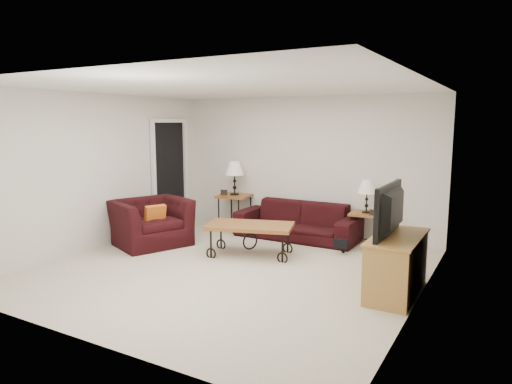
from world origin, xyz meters
TOP-DOWN VIEW (x-y plane):
  - ground at (0.00, 0.00)m, footprint 5.00×5.00m
  - wall_back at (0.00, 2.50)m, footprint 5.00×0.02m
  - wall_front at (0.00, -2.50)m, footprint 5.00×0.02m
  - wall_left at (-2.50, 0.00)m, footprint 0.02×5.00m
  - wall_right at (2.50, 0.00)m, footprint 0.02×5.00m
  - ceiling at (0.00, 0.00)m, footprint 5.00×5.00m
  - doorway at (-2.47, 1.65)m, footprint 0.08×0.94m
  - sofa at (0.09, 2.02)m, footprint 2.17×0.85m
  - side_table_left at (-1.32, 2.20)m, footprint 0.68×0.68m
  - side_table_right at (1.26, 2.20)m, footprint 0.53×0.53m
  - lamp_left at (-1.32, 2.20)m, footprint 0.42×0.42m
  - lamp_right at (1.26, 2.20)m, footprint 0.33×0.33m
  - photo_frame_left at (-1.47, 2.05)m, footprint 0.13×0.06m
  - photo_frame_right at (1.41, 2.05)m, footprint 0.11×0.03m
  - coffee_table at (-0.11, 0.71)m, footprint 1.46×1.06m
  - armchair at (-1.88, 0.43)m, footprint 1.40×1.48m
  - throw_pillow at (-1.72, 0.38)m, footprint 0.22×0.35m
  - tv_stand at (2.23, 0.16)m, footprint 0.50×1.19m
  - television at (2.21, 0.16)m, footprint 0.14×1.07m
  - backpack at (1.11, 1.52)m, footprint 0.39×0.33m

SIDE VIEW (x-z plane):
  - ground at x=0.00m, z-range 0.00..0.00m
  - backpack at x=1.11m, z-range 0.00..0.44m
  - coffee_table at x=-0.11m, z-range 0.00..0.49m
  - side_table_right at x=1.26m, z-range 0.00..0.55m
  - sofa at x=0.09m, z-range 0.00..0.63m
  - side_table_left at x=-1.32m, z-range 0.00..0.65m
  - tv_stand at x=2.23m, z-range 0.00..0.71m
  - armchair at x=-1.88m, z-range 0.00..0.76m
  - throw_pillow at x=-1.72m, z-range 0.35..0.69m
  - photo_frame_right at x=1.41m, z-range 0.55..0.64m
  - photo_frame_left at x=-1.47m, z-range 0.65..0.76m
  - lamp_right at x=1.26m, z-range 0.55..1.10m
  - lamp_left at x=-1.32m, z-range 0.65..1.30m
  - doorway at x=-2.47m, z-range 0.00..2.04m
  - television at x=2.21m, z-range 0.71..1.33m
  - wall_back at x=0.00m, z-range 0.00..2.50m
  - wall_front at x=0.00m, z-range 0.00..2.50m
  - wall_left at x=-2.50m, z-range 0.00..2.50m
  - wall_right at x=2.50m, z-range 0.00..2.50m
  - ceiling at x=0.00m, z-range 2.50..2.50m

